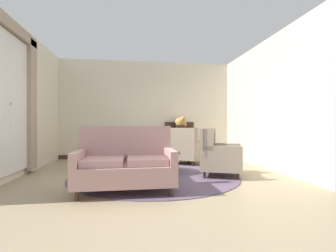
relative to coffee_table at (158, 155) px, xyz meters
name	(u,v)px	position (x,y,z in m)	size (l,w,h in m)	color
ground	(156,179)	(-0.10, -0.58, -0.38)	(8.84, 8.84, 0.00)	#9E896B
wall_back	(147,110)	(-0.10, 2.58, 1.15)	(5.59, 0.08, 3.05)	beige
wall_left	(25,102)	(-2.81, 0.37, 1.15)	(0.08, 4.42, 3.05)	beige
wall_right	(263,105)	(2.62, 0.37, 1.15)	(0.08, 4.42, 3.05)	beige
baseboard_back	(147,156)	(-0.10, 2.52, -0.32)	(5.43, 0.03, 0.12)	#382319
area_rug	(155,175)	(-0.10, -0.28, -0.37)	(3.38, 3.38, 0.01)	#5B4C60
window_with_curtains	(11,95)	(-2.71, -0.45, 1.20)	(0.12, 1.99, 2.83)	silver
coffee_table	(158,155)	(0.00, 0.00, 0.00)	(0.97, 0.97, 0.45)	#382319
porcelain_vase	(160,144)	(0.04, -0.06, 0.24)	(0.18, 0.18, 0.38)	#4C7A66
settee	(126,165)	(-0.64, -1.36, 0.03)	(1.49, 0.84, 1.02)	tan
armchair_foreground_right	(217,155)	(1.15, -0.48, 0.04)	(1.01, 1.01, 0.97)	gray
armchair_near_sideboard	(185,148)	(0.82, 1.11, 0.03)	(1.16, 1.16, 0.96)	gray
armchair_near_window	(116,151)	(-0.94, 0.75, 0.02)	(1.24, 1.23, 0.96)	gray
side_table	(189,147)	(0.90, 1.01, 0.06)	(0.52, 0.52, 0.74)	#382319
sideboard	(180,142)	(0.93, 2.28, 0.13)	(0.94, 0.42, 1.13)	#382319
gramophone	(183,120)	(0.99, 2.19, 0.79)	(0.51, 0.60, 0.58)	#382319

